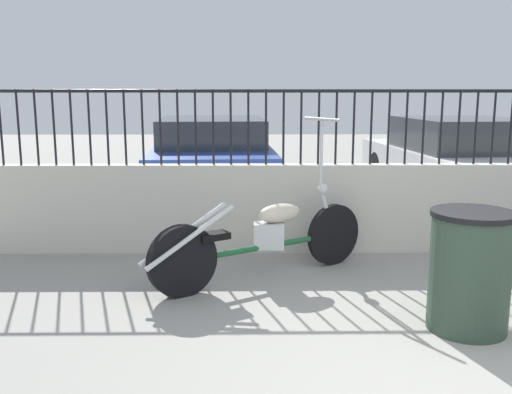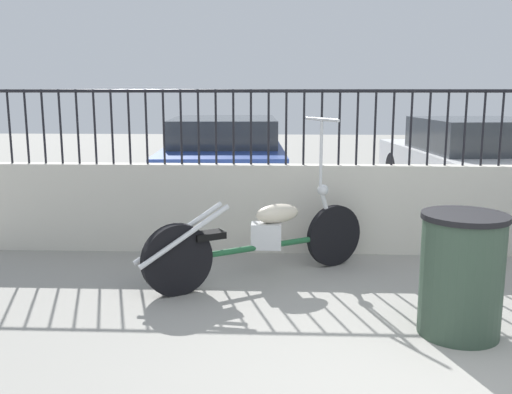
{
  "view_description": "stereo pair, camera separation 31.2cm",
  "coord_description": "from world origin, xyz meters",
  "px_view_note": "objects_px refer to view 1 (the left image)",
  "views": [
    {
      "loc": [
        -1.4,
        -2.99,
        1.75
      ],
      "look_at": [
        -1.33,
        2.61,
        0.7
      ],
      "focal_mm": 40.0,
      "sensor_mm": 36.0,
      "label": 1
    },
    {
      "loc": [
        -1.09,
        -2.98,
        1.75
      ],
      "look_at": [
        -1.33,
        2.61,
        0.7
      ],
      "focal_mm": 40.0,
      "sensor_mm": 36.0,
      "label": 2
    }
  ],
  "objects_px": {
    "trash_bin": "(470,271)",
    "car_blue": "(212,157)",
    "car_white": "(457,159)",
    "motorcycle_green": "(254,239)"
  },
  "relations": [
    {
      "from": "trash_bin",
      "to": "car_blue",
      "type": "height_order",
      "value": "car_blue"
    },
    {
      "from": "trash_bin",
      "to": "car_white",
      "type": "bearing_deg",
      "value": 71.18
    },
    {
      "from": "car_white",
      "to": "motorcycle_green",
      "type": "bearing_deg",
      "value": 135.11
    },
    {
      "from": "trash_bin",
      "to": "car_blue",
      "type": "distance_m",
      "value": 5.71
    },
    {
      "from": "car_blue",
      "to": "trash_bin",
      "type": "bearing_deg",
      "value": -160.45
    },
    {
      "from": "motorcycle_green",
      "to": "trash_bin",
      "type": "height_order",
      "value": "motorcycle_green"
    },
    {
      "from": "car_blue",
      "to": "car_white",
      "type": "xyz_separation_m",
      "value": [
        3.95,
        -0.14,
        -0.01
      ]
    },
    {
      "from": "motorcycle_green",
      "to": "car_blue",
      "type": "bearing_deg",
      "value": 66.73
    },
    {
      "from": "motorcycle_green",
      "to": "car_white",
      "type": "bearing_deg",
      "value": 18.33
    },
    {
      "from": "car_white",
      "to": "car_blue",
      "type": "bearing_deg",
      "value": 82.63
    }
  ]
}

